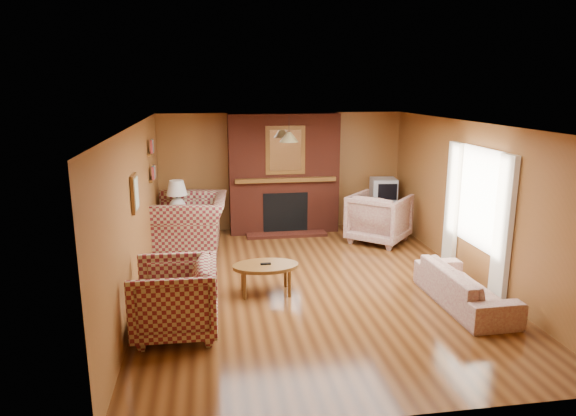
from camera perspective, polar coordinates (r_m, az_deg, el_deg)
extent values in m
plane|color=#46240F|center=(7.86, 2.75, -8.47)|extent=(6.50, 6.50, 0.00)
plane|color=white|center=(7.31, 2.97, 9.27)|extent=(6.50, 6.50, 0.00)
plane|color=brown|center=(10.63, -0.69, 4.08)|extent=(6.50, 0.00, 6.50)
plane|color=brown|center=(4.51, 11.34, -9.40)|extent=(6.50, 0.00, 6.50)
plane|color=brown|center=(7.41, -16.44, -0.61)|extent=(0.00, 6.50, 6.50)
plane|color=brown|center=(8.36, 19.90, 0.69)|extent=(0.00, 6.50, 6.50)
cube|color=#541E12|center=(10.39, -0.49, 3.86)|extent=(2.20, 0.50, 2.40)
cube|color=black|center=(10.32, -0.30, -0.46)|extent=(0.90, 0.06, 0.80)
cube|color=#541E12|center=(10.27, -0.15, -2.96)|extent=(1.60, 0.35, 0.06)
cube|color=brown|center=(10.14, -0.27, 3.16)|extent=(2.00, 0.18, 0.08)
cube|color=brown|center=(10.08, -0.30, 6.44)|extent=(0.78, 0.05, 0.95)
cube|color=white|center=(10.05, -0.27, 6.42)|extent=(0.62, 0.02, 0.80)
cube|color=beige|center=(7.57, 22.81, -2.02)|extent=(0.08, 0.35, 2.00)
cube|color=beige|center=(8.83, 17.79, 0.51)|extent=(0.08, 0.35, 2.00)
cube|color=white|center=(8.16, 20.49, 1.06)|extent=(0.03, 1.10, 1.50)
cube|color=brown|center=(9.22, -14.85, 3.13)|extent=(0.06, 0.55, 0.04)
cube|color=brown|center=(9.16, -15.02, 5.90)|extent=(0.06, 0.55, 0.04)
cube|color=brown|center=(7.04, -16.69, 1.58)|extent=(0.04, 0.40, 0.50)
cube|color=beige|center=(7.04, -16.48, 1.58)|extent=(0.01, 0.32, 0.42)
cylinder|color=black|center=(9.58, 0.11, 9.20)|extent=(0.01, 0.01, 0.35)
cone|color=#AB7A44|center=(9.60, 0.11, 7.89)|extent=(0.36, 0.36, 0.18)
imported|color=maroon|center=(9.59, -10.72, -1.59)|extent=(1.39, 1.56, 0.96)
imported|color=maroon|center=(6.36, -12.48, -9.79)|extent=(1.02, 0.99, 0.91)
imported|color=#B9B28F|center=(7.47, 19.03, -8.27)|extent=(0.73, 1.80, 0.52)
imported|color=#B9B28F|center=(9.95, 10.09, -1.09)|extent=(1.43, 1.44, 0.94)
ellipsoid|color=brown|center=(7.40, -2.50, -6.47)|extent=(0.95, 0.59, 0.05)
cube|color=black|center=(7.39, -2.50, -6.21)|extent=(0.15, 0.05, 0.02)
cylinder|color=brown|center=(7.69, -0.27, -7.40)|extent=(0.05, 0.05, 0.39)
cylinder|color=brown|center=(7.63, -5.04, -7.64)|extent=(0.05, 0.05, 0.39)
cylinder|color=brown|center=(7.34, 0.18, -8.44)|extent=(0.05, 0.05, 0.39)
cylinder|color=brown|center=(7.27, -4.83, -8.70)|extent=(0.05, 0.05, 0.39)
cube|color=brown|center=(9.96, -12.06, -2.26)|extent=(0.43, 0.43, 0.57)
sphere|color=silver|center=(9.85, -12.18, 0.21)|extent=(0.31, 0.31, 0.31)
cylinder|color=black|center=(9.82, -12.23, 1.21)|extent=(0.03, 0.03, 0.10)
cone|color=white|center=(9.78, -12.28, 2.22)|extent=(0.39, 0.39, 0.27)
cube|color=black|center=(10.87, 10.43, -0.74)|extent=(0.58, 0.53, 0.62)
cube|color=#A6A9AE|center=(10.75, 10.55, 2.04)|extent=(0.56, 0.54, 0.46)
cube|color=black|center=(10.52, 11.00, 1.77)|extent=(0.38, 0.07, 0.33)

